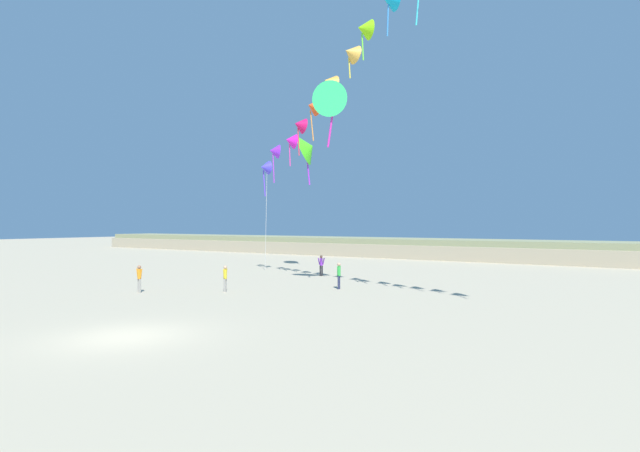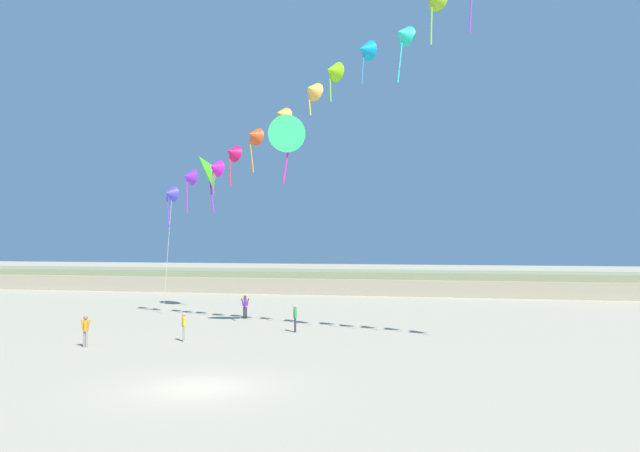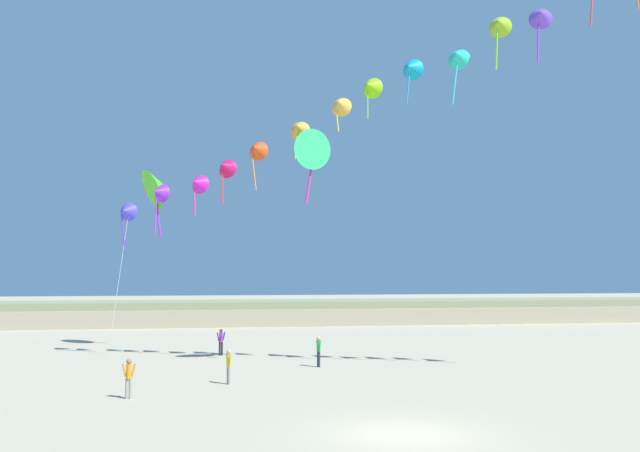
% 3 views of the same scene
% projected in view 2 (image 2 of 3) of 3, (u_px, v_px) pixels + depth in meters
% --- Properties ---
extents(ground_plane, '(240.00, 240.00, 0.00)m').
position_uv_depth(ground_plane, '(199.00, 388.00, 23.88)').
color(ground_plane, tan).
extents(dune_ridge, '(120.00, 8.19, 2.15)m').
position_uv_depth(dune_ridge, '(375.00, 282.00, 66.67)').
color(dune_ridge, tan).
rests_on(dune_ridge, ground).
extents(person_near_left, '(0.26, 0.51, 1.50)m').
position_uv_depth(person_near_left, '(184.00, 325.00, 34.76)').
color(person_near_left, gray).
rests_on(person_near_left, ground).
extents(person_near_right, '(0.21, 0.55, 1.56)m').
position_uv_depth(person_near_right, '(295.00, 316.00, 38.26)').
color(person_near_right, '#282D4C').
rests_on(person_near_right, ground).
extents(person_mid_center, '(0.54, 0.21, 1.54)m').
position_uv_depth(person_mid_center, '(85.00, 329.00, 32.89)').
color(person_mid_center, gray).
rests_on(person_mid_center, ground).
extents(person_far_left, '(0.53, 0.26, 1.53)m').
position_uv_depth(person_far_left, '(245.00, 305.00, 44.85)').
color(person_far_left, black).
rests_on(person_far_left, ground).
extents(kite_banner_string, '(29.93, 17.59, 21.33)m').
position_uv_depth(kite_banner_string, '(351.00, 65.00, 35.92)').
color(kite_banner_string, '#483FED').
extents(large_kite_low_lead, '(2.81, 3.26, 4.58)m').
position_uv_depth(large_kite_low_lead, '(212.00, 171.00, 49.98)').
color(large_kite_low_lead, '#49D61E').
extents(large_kite_mid_trail, '(2.27, 1.47, 3.91)m').
position_uv_depth(large_kite_mid_trail, '(286.00, 134.00, 38.48)').
color(large_kite_mid_trail, '#37EC7B').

